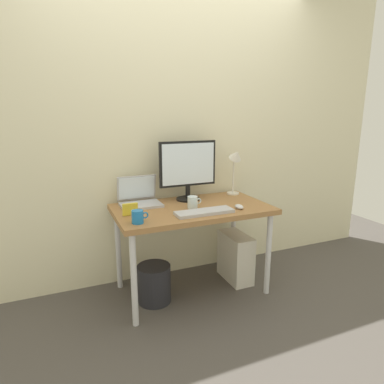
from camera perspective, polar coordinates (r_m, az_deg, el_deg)
ground_plane at (r=2.91m, az=0.00°, el=-16.46°), size 6.00×6.00×0.00m
back_wall at (r=2.90m, az=-3.15°, el=10.50°), size 4.40×0.04×2.60m
desk at (r=2.64m, az=0.00°, el=-4.01°), size 1.22×0.69×0.73m
monitor at (r=2.77m, az=-0.71°, el=4.27°), size 0.49×0.20×0.50m
laptop at (r=2.70m, az=-9.10°, el=-0.95°), size 0.32×0.27×0.23m
desk_lamp at (r=2.96m, az=7.51°, el=5.18°), size 0.11×0.16×0.43m
keyboard at (r=2.44m, az=2.16°, el=-3.46°), size 0.44×0.14×0.02m
mouse at (r=2.59m, az=8.12°, el=-2.51°), size 0.06×0.09×0.03m
coffee_mug at (r=2.26m, az=-9.31°, el=-4.23°), size 0.12×0.08×0.09m
glass_cup at (r=2.57m, az=0.13°, el=-1.77°), size 0.11×0.08×0.09m
photo_frame at (r=2.42m, az=-10.61°, el=-2.94°), size 0.11×0.03×0.09m
computer_tower at (r=3.00m, az=7.51°, el=-11.04°), size 0.18×0.36×0.42m
wastebasket at (r=2.70m, az=-6.54°, el=-15.39°), size 0.26×0.26×0.30m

